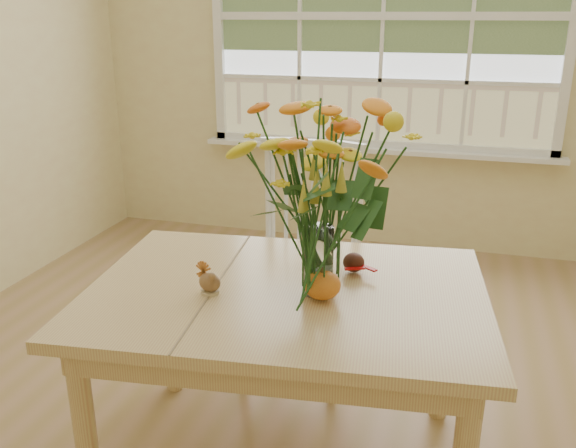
# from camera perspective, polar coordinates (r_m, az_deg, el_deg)

# --- Properties ---
(floor) EXTENTS (4.00, 4.50, 0.01)m
(floor) POSITION_cam_1_polar(r_m,az_deg,el_deg) (2.52, -0.17, -19.46)
(floor) COLOR #A0804D
(floor) RESTS_ON ground
(wall_back) EXTENTS (4.00, 0.02, 2.70)m
(wall_back) POSITION_cam_1_polar(r_m,az_deg,el_deg) (4.18, 8.82, 15.95)
(wall_back) COLOR beige
(wall_back) RESTS_ON floor
(window) EXTENTS (2.42, 0.12, 1.74)m
(window) POSITION_cam_1_polar(r_m,az_deg,el_deg) (4.14, 8.88, 18.43)
(window) COLOR silver
(window) RESTS_ON wall_back
(dining_table) EXTENTS (1.40, 1.07, 0.70)m
(dining_table) POSITION_cam_1_polar(r_m,az_deg,el_deg) (2.07, -0.15, -8.33)
(dining_table) COLOR tan
(dining_table) RESTS_ON floor
(windsor_chair) EXTENTS (0.49, 0.47, 1.02)m
(windsor_chair) POSITION_cam_1_polar(r_m,az_deg,el_deg) (2.73, 1.67, -2.34)
(windsor_chair) COLOR white
(windsor_chair) RESTS_ON floor
(flower_vase) EXTENTS (0.47, 0.47, 0.56)m
(flower_vase) POSITION_cam_1_polar(r_m,az_deg,el_deg) (1.89, 2.93, 2.89)
(flower_vase) COLOR white
(flower_vase) RESTS_ON dining_table
(pumpkin) EXTENTS (0.12, 0.12, 0.09)m
(pumpkin) POSITION_cam_1_polar(r_m,az_deg,el_deg) (1.94, 3.23, -5.86)
(pumpkin) COLOR #C44C17
(pumpkin) RESTS_ON dining_table
(turkey_figurine) EXTENTS (0.09, 0.07, 0.10)m
(turkey_figurine) POSITION_cam_1_polar(r_m,az_deg,el_deg) (2.00, -7.34, -5.44)
(turkey_figurine) COLOR #CCB78C
(turkey_figurine) RESTS_ON dining_table
(dark_gourd) EXTENTS (0.13, 0.08, 0.07)m
(dark_gourd) POSITION_cam_1_polar(r_m,az_deg,el_deg) (2.15, 6.15, -3.67)
(dark_gourd) COLOR #38160F
(dark_gourd) RESTS_ON dining_table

